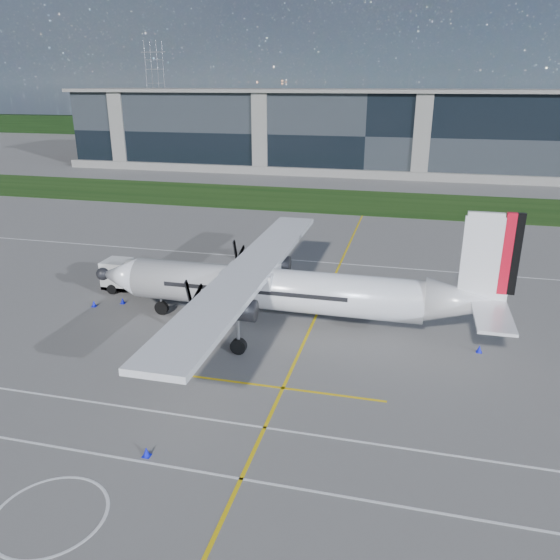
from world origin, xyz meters
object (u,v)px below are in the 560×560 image
safety_cone_portwing (146,452)px  baggage_tug (129,274)px  pylon_west (156,88)px  ground_crew_person (205,286)px  safety_cone_fwd (94,304)px  fuel_tanker_truck (139,276)px  safety_cone_tail (479,349)px  safety_cone_nose_stbd (123,301)px  turboprop_aircraft (288,267)px

safety_cone_portwing → baggage_tug: bearing=120.3°
pylon_west → baggage_tug: 157.22m
ground_crew_person → safety_cone_fwd: ground_crew_person is taller
fuel_tanker_truck → safety_cone_tail: fuel_tanker_truck is taller
safety_cone_tail → safety_cone_nose_stbd: bearing=175.8°
safety_cone_tail → safety_cone_nose_stbd: 27.28m
baggage_tug → ground_crew_person: 7.91m
fuel_tanker_truck → ground_crew_person: fuel_tanker_truck is taller
safety_cone_portwing → pylon_west: bearing=115.5°
safety_cone_tail → safety_cone_portwing: 22.31m
pylon_west → safety_cone_tail: pylon_west is taller
pylon_west → safety_cone_nose_stbd: bearing=-65.3°
turboprop_aircraft → safety_cone_tail: (13.19, -0.76, -4.41)m
safety_cone_portwing → safety_cone_fwd: (-12.66, 15.93, 0.00)m
turboprop_aircraft → safety_cone_fwd: (-15.90, 0.08, -4.41)m
turboprop_aircraft → safety_cone_fwd: bearing=179.7°
pylon_west → safety_cone_tail: size_ratio=60.00×
turboprop_aircraft → baggage_tug: turboprop_aircraft is taller
fuel_tanker_truck → ground_crew_person: bearing=-0.2°
safety_cone_fwd → turboprop_aircraft: bearing=-0.3°
pylon_west → ground_crew_person: pylon_west is taller
baggage_tug → safety_cone_portwing: 24.78m
safety_cone_fwd → baggage_tug: bearing=88.5°
pylon_west → safety_cone_tail: 176.64m
fuel_tanker_truck → safety_cone_nose_stbd: (-0.07, -2.80, -1.16)m
safety_cone_fwd → safety_cone_portwing: bearing=-51.5°
turboprop_aircraft → safety_cone_nose_stbd: turboprop_aircraft is taller
safety_cone_tail → safety_cone_fwd: bearing=178.3°
safety_cone_portwing → ground_crew_person: bearing=103.5°
pylon_west → fuel_tanker_truck: size_ratio=3.98×
safety_cone_portwing → safety_cone_nose_stbd: (-10.77, 17.07, 0.00)m
baggage_tug → turboprop_aircraft: bearing=-19.4°
fuel_tanker_truck → safety_cone_portwing: size_ratio=15.09×
pylon_west → safety_cone_nose_stbd: (67.35, -146.49, -14.75)m
safety_cone_portwing → safety_cone_tail: bearing=42.6°
ground_crew_person → safety_cone_portwing: 20.43m
baggage_tug → safety_cone_fwd: size_ratio=6.04×
pylon_west → safety_cone_fwd: (65.46, -147.63, -14.75)m
turboprop_aircraft → safety_cone_nose_stbd: bearing=175.0°
baggage_tug → fuel_tanker_truck: bearing=-40.0°
fuel_tanker_truck → safety_cone_fwd: 4.55m
safety_cone_tail → safety_cone_portwing: size_ratio=1.00×
pylon_west → safety_cone_portwing: 181.86m
baggage_tug → pylon_west: bearing=114.8°
safety_cone_nose_stbd → safety_cone_fwd: bearing=-148.7°
baggage_tug → ground_crew_person: size_ratio=1.45×
safety_cone_tail → turboprop_aircraft: bearing=176.7°
ground_crew_person → safety_cone_portwing: bearing=-151.8°
turboprop_aircraft → safety_cone_fwd: 16.50m
turboprop_aircraft → baggage_tug: (-15.75, 5.53, -3.75)m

